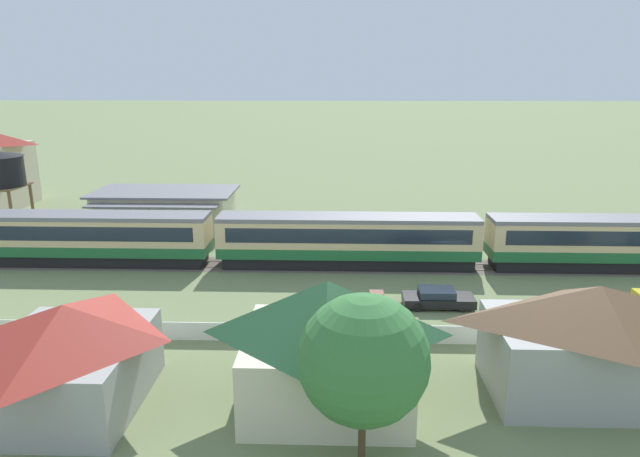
# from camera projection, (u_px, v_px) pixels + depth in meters

# --- Properties ---
(ground_plane) EXTENTS (600.00, 600.00, 0.00)m
(ground_plane) POSITION_uv_depth(u_px,v_px,m) (444.00, 269.00, 42.91)
(ground_plane) COLOR #707F51
(passenger_train) EXTENTS (60.61, 3.12, 3.95)m
(passenger_train) POSITION_uv_depth(u_px,v_px,m) (351.00, 238.00, 43.04)
(passenger_train) COLOR #1E6033
(passenger_train) RESTS_ON ground_plane
(railway_track) EXTENTS (110.60, 3.60, 0.04)m
(railway_track) POSITION_uv_depth(u_px,v_px,m) (217.00, 264.00, 43.93)
(railway_track) COLOR #665B51
(railway_track) RESTS_ON ground_plane
(station_building) EXTENTS (13.09, 8.18, 3.68)m
(station_building) POSITION_uv_depth(u_px,v_px,m) (166.00, 209.00, 53.76)
(station_building) COLOR beige
(station_building) RESTS_ON ground_plane
(cottage_red_roof) EXTENTS (6.50, 7.66, 4.72)m
(cottage_red_roof) POSITION_uv_depth(u_px,v_px,m) (68.00, 354.00, 24.64)
(cottage_red_roof) COLOR #9E9E99
(cottage_red_roof) RESTS_ON ground_plane
(cottage_dark_green_roof) EXTENTS (7.67, 6.75, 5.74)m
(cottage_dark_green_roof) POSITION_uv_depth(u_px,v_px,m) (327.00, 341.00, 24.65)
(cottage_dark_green_roof) COLOR beige
(cottage_dark_green_roof) RESTS_ON ground_plane
(cottage_brown_roof_2) EXTENTS (9.73, 5.73, 5.24)m
(cottage_brown_roof_2) POSITION_uv_depth(u_px,v_px,m) (595.00, 339.00, 25.36)
(cottage_brown_roof_2) COLOR #9E9E99
(cottage_brown_roof_2) RESTS_ON ground_plane
(picket_fence_front) EXTENTS (47.91, 0.06, 1.05)m
(picket_fence_front) POSITION_uv_depth(u_px,v_px,m) (228.00, 332.00, 31.16)
(picket_fence_front) COLOR white
(picket_fence_front) RESTS_ON ground_plane
(parked_car_black) EXTENTS (4.43, 1.85, 1.18)m
(parked_car_black) POSITION_uv_depth(u_px,v_px,m) (438.00, 298.00, 35.76)
(parked_car_black) COLOR black
(parked_car_black) RESTS_ON ground_plane
(yard_tree_0) EXTENTS (4.77, 4.77, 6.70)m
(yard_tree_0) POSITION_uv_depth(u_px,v_px,m) (364.00, 359.00, 20.27)
(yard_tree_0) COLOR #4C3823
(yard_tree_0) RESTS_ON ground_plane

